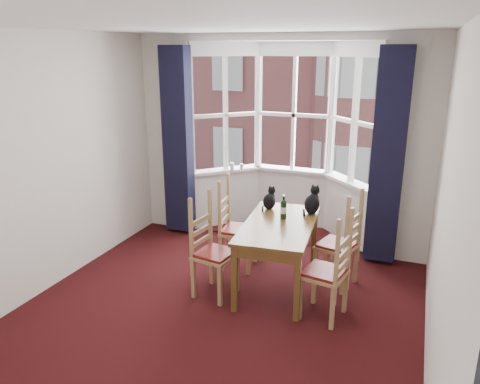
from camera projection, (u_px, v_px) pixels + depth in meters
The scene contains 22 objects.
floor at pixel (209, 323), 4.64m from camera, with size 4.50×4.50×0.00m, color black.
ceiling at pixel (202, 24), 3.81m from camera, with size 4.50×4.50×0.00m, color white.
wall_left at pixel (34, 168), 4.92m from camera, with size 4.50×4.50×0.00m, color silver.
wall_right at pixel (446, 216), 3.53m from camera, with size 4.50×4.50×0.00m, color silver.
wall_near at pixel (3, 314), 2.22m from camera, with size 4.00×4.00×0.00m, color silver.
wall_back_pier_left at pixel (170, 135), 6.80m from camera, with size 0.70×0.12×2.80m, color silver.
wall_back_pier_right at pixel (409, 153), 5.65m from camera, with size 0.70×0.12×2.80m, color silver.
bay_window at pixel (289, 136), 6.67m from camera, with size 2.76×0.94×2.80m.
curtain_left at pixel (178, 142), 6.58m from camera, with size 0.38×0.22×2.60m, color black.
curtain_right at pixel (388, 158), 5.59m from camera, with size 0.38×0.22×2.60m, color black.
dining_table at pixel (279, 231), 5.16m from camera, with size 0.88×1.46×0.77m.
chair_left_near at pixel (208, 253), 5.09m from camera, with size 0.46×0.48×0.92m.
chair_left_far at pixel (231, 230), 5.73m from camera, with size 0.44×0.46×0.92m.
chair_right_near at pixel (333, 276), 4.58m from camera, with size 0.47×0.48×0.92m.
chair_right_far at pixel (344, 248), 5.22m from camera, with size 0.49×0.51×0.92m.
cat_left at pixel (270, 200), 5.57m from camera, with size 0.17×0.22×0.28m.
cat_right at pixel (312, 202), 5.42m from camera, with size 0.20×0.27×0.34m.
wine_bottle at pixel (283, 208), 5.24m from camera, with size 0.07×0.07×0.28m.
candle_tall at pixel (232, 166), 6.96m from camera, with size 0.06×0.06×0.11m, color white.
candle_short at pixel (242, 167), 6.94m from camera, with size 0.06×0.06×0.10m, color white.
street at pixel (392, 168), 35.10m from camera, with size 80.00×80.00×0.00m, color #333335.
tenement_building at pixel (375, 78), 16.63m from camera, with size 18.40×7.80×15.20m.
Camera 1 is at (1.76, -3.66, 2.61)m, focal length 35.00 mm.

